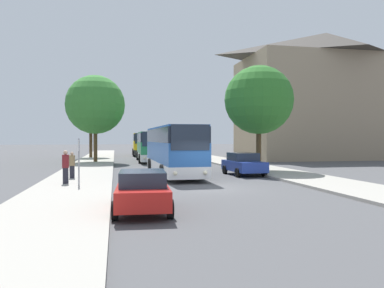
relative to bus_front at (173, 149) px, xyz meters
name	(u,v)px	position (x,y,z in m)	size (l,w,h in m)	color
ground_plane	(210,188)	(0.82, -7.37, -1.81)	(300.00, 300.00, 0.00)	#4C4C4F
sidewalk_left	(70,190)	(-6.18, -7.37, -1.74)	(4.00, 120.00, 0.15)	#A39E93
sidewalk_right	(331,183)	(7.82, -7.37, -1.74)	(4.00, 120.00, 0.15)	#A39E93
building_right_background	(326,96)	(22.85, 17.89, 6.33)	(21.31, 11.71, 16.30)	gray
bus_front	(173,149)	(0.00, 0.00, 0.00)	(2.91, 11.61, 3.40)	silver
bus_middle	(150,146)	(-0.20, 15.86, -0.06)	(2.94, 10.92, 3.28)	silver
bus_rear	(142,144)	(-0.01, 31.01, -0.03)	(3.13, 10.83, 3.34)	#2D2D2D
parked_car_left_curb	(142,191)	(-3.08, -13.07, -1.05)	(2.13, 4.07, 1.46)	red
parked_car_right_near	(244,164)	(4.85, -1.17, -1.00)	(2.28, 4.16, 1.58)	#233D9E
bus_stop_sign	(79,156)	(-5.86, -6.12, -0.14)	(0.08, 0.45, 2.44)	gray
pedestrian_waiting_near	(66,167)	(-6.64, -5.11, -0.75)	(0.36, 0.36, 1.80)	#23232D
pedestrian_waiting_far	(72,165)	(-6.61, -2.26, -0.85)	(0.36, 0.36, 1.62)	#23232D
tree_left_near	(95,105)	(-6.06, 14.44, 4.33)	(6.18, 6.18, 9.10)	#513D23
tree_left_far	(91,115)	(-7.12, 24.09, 3.79)	(4.35, 4.35, 7.66)	#47331E
tree_right_near	(259,100)	(6.85, 1.00, 3.73)	(5.28, 5.28, 8.05)	#513D23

